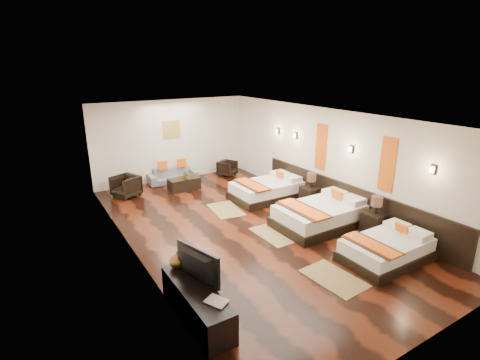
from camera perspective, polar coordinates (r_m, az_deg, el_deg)
floor at (r=9.27m, az=0.81°, el=-7.41°), size 5.50×9.50×0.01m
ceiling at (r=8.47m, az=0.89°, el=9.99°), size 5.50×9.50×0.01m
back_wall at (r=12.91m, az=-10.60°, el=6.10°), size 5.50×0.01×2.80m
left_wall at (r=7.72m, az=-16.65°, el=-2.26°), size 0.01×9.50×2.80m
right_wall at (r=10.45m, az=13.70°, el=3.16°), size 0.01×9.50×2.80m
headboard_panel at (r=10.19m, az=16.31°, el=-3.05°), size 0.08×6.60×0.90m
bed_near at (r=8.35m, az=22.03°, el=-9.94°), size 1.89×1.19×0.72m
bed_mid at (r=9.47m, az=12.64°, el=-5.33°), size 2.30×1.44×0.88m
bed_far at (r=11.14m, az=4.30°, el=-1.51°), size 2.12×1.34×0.81m
nightstand_a at (r=9.36m, az=20.33°, el=-6.04°), size 0.49×0.49×0.98m
nightstand_b at (r=10.77m, az=10.99°, el=-2.14°), size 0.49×0.49×0.97m
jute_mat_near at (r=7.48m, az=14.47°, el=-14.67°), size 0.83×1.25×0.01m
jute_mat_mid at (r=8.94m, az=5.49°, el=-8.46°), size 0.76×1.21×0.01m
jute_mat_far at (r=10.34m, az=-2.26°, el=-4.65°), size 0.90×1.29×0.01m
tv_console at (r=6.22m, az=-6.81°, el=-18.56°), size 0.50×1.80×0.55m
tv at (r=6.07m, az=-7.34°, el=-13.25°), size 0.40×0.98×0.57m
book at (r=5.65m, az=-4.44°, el=-19.07°), size 0.37×0.40×0.03m
figurine at (r=6.56m, az=-9.77°, el=-12.13°), size 0.36×0.36×0.31m
sofa at (r=12.86m, az=-10.47°, el=0.77°), size 1.74×0.76×0.50m
armchair_left at (r=11.78m, az=-17.45°, el=-0.93°), size 0.96×0.95×0.67m
armchair_right at (r=13.40m, az=-2.00°, el=1.86°), size 0.80×0.81×0.55m
coffee_table at (r=12.01m, az=-8.75°, el=-0.61°), size 1.00×0.50×0.40m
table_plant at (r=11.89m, az=-8.43°, el=0.94°), size 0.30×0.28×0.28m
orange_panel_a at (r=9.18m, az=22.10°, el=2.28°), size 0.04×0.40×1.30m
orange_panel_b at (r=10.58m, az=12.59°, el=5.08°), size 0.04×0.40×1.30m
sconce_near at (r=8.55m, az=27.96°, el=1.46°), size 0.07×0.12×0.18m
sconce_mid at (r=9.79m, az=17.00°, el=4.63°), size 0.07×0.12×0.18m
sconce_far at (r=11.33m, az=8.69°, el=6.91°), size 0.07×0.12×0.18m
sconce_lounge at (r=12.01m, az=5.91°, el=7.64°), size 0.07×0.12×0.18m
gold_artwork at (r=12.82m, az=-10.67°, el=7.84°), size 0.60×0.04×0.60m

